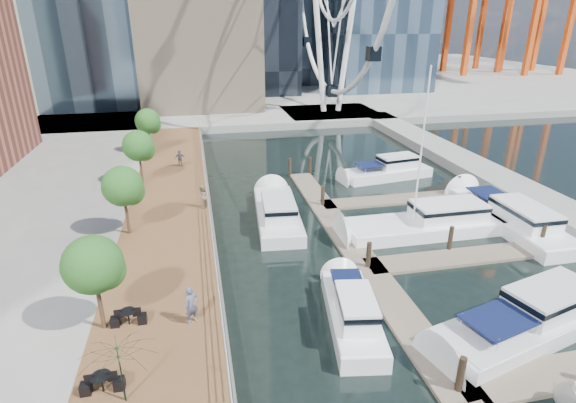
{
  "coord_description": "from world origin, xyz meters",
  "views": [
    {
      "loc": [
        -6.61,
        -14.24,
        14.11
      ],
      "look_at": [
        -1.02,
        12.46,
        3.0
      ],
      "focal_mm": 28.0,
      "sensor_mm": 36.0,
      "label": 1
    }
  ],
  "objects": [
    {
      "name": "land_far",
      "position": [
        0.0,
        102.0,
        0.5
      ],
      "size": [
        200.0,
        114.0,
        1.0
      ],
      "primitive_type": "cube",
      "color": "gray",
      "rests_on": "ground"
    },
    {
      "name": "moored_yachts",
      "position": [
        8.65,
        11.84,
        0.0
      ],
      "size": [
        20.13,
        33.34,
        11.5
      ],
      "color": "white",
      "rests_on": "ground"
    },
    {
      "name": "ground",
      "position": [
        0.0,
        0.0,
        0.0
      ],
      "size": [
        520.0,
        520.0,
        0.0
      ],
      "primitive_type": "plane",
      "color": "black",
      "rests_on": "ground"
    },
    {
      "name": "street_trees",
      "position": [
        -11.4,
        14.0,
        4.29
      ],
      "size": [
        2.6,
        42.6,
        4.6
      ],
      "color": "#3F2B1C",
      "rests_on": "ground"
    },
    {
      "name": "pedestrian_mid",
      "position": [
        -6.5,
        17.39,
        1.87
      ],
      "size": [
        0.98,
        1.06,
        1.75
      ],
      "primitive_type": "imported",
      "rotation": [
        0.0,
        0.0,
        -2.05
      ],
      "color": "gray",
      "rests_on": "boardwalk"
    },
    {
      "name": "boardwalk",
      "position": [
        -9.0,
        15.0,
        0.5
      ],
      "size": [
        6.0,
        60.0,
        1.0
      ],
      "primitive_type": "cube",
      "color": "brown",
      "rests_on": "ground"
    },
    {
      "name": "yacht_foreground",
      "position": [
        8.47,
        0.82,
        0.0
      ],
      "size": [
        12.05,
        6.02,
        2.15
      ],
      "primitive_type": null,
      "rotation": [
        0.0,
        0.0,
        1.83
      ],
      "color": "silver",
      "rests_on": "ground"
    },
    {
      "name": "pier",
      "position": [
        14.0,
        52.0,
        0.5
      ],
      "size": [
        14.0,
        12.0,
        1.0
      ],
      "primitive_type": "cube",
      "color": "gray",
      "rests_on": "ground"
    },
    {
      "name": "seawall",
      "position": [
        -6.0,
        15.0,
        0.5
      ],
      "size": [
        0.25,
        60.0,
        1.0
      ],
      "primitive_type": "cube",
      "color": "#595954",
      "rests_on": "ground"
    },
    {
      "name": "railing",
      "position": [
        -6.1,
        15.0,
        1.52
      ],
      "size": [
        0.1,
        60.0,
        1.05
      ],
      "primitive_type": null,
      "color": "white",
      "rests_on": "boardwalk"
    },
    {
      "name": "pedestrian_far",
      "position": [
        -8.25,
        28.18,
        1.79
      ],
      "size": [
        0.94,
        0.4,
        1.59
      ],
      "primitive_type": "imported",
      "rotation": [
        0.0,
        0.0,
        3.15
      ],
      "color": "#353A42",
      "rests_on": "boardwalk"
    },
    {
      "name": "pedestrian_near",
      "position": [
        -7.41,
        3.55,
        1.95
      ],
      "size": [
        0.83,
        0.77,
        1.9
      ],
      "primitive_type": "imported",
      "rotation": [
        0.0,
        0.0,
        0.6
      ],
      "color": "#4C4E66",
      "rests_on": "boardwalk"
    },
    {
      "name": "floating_docks",
      "position": [
        7.97,
        9.98,
        0.49
      ],
      "size": [
        16.0,
        34.0,
        2.6
      ],
      "color": "#6D6051",
      "rests_on": "ground"
    },
    {
      "name": "breakwater",
      "position": [
        20.0,
        20.0,
        0.5
      ],
      "size": [
        4.0,
        60.0,
        1.0
      ],
      "primitive_type": "cube",
      "color": "gray",
      "rests_on": "ground"
    }
  ]
}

